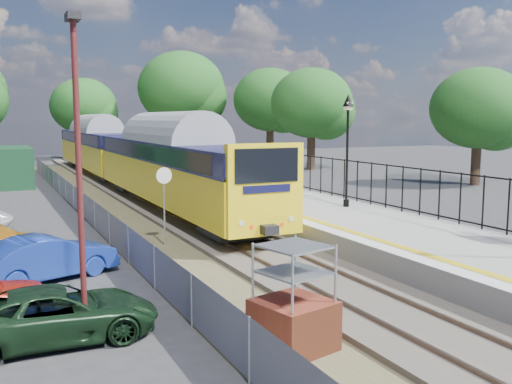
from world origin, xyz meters
TOP-DOWN VIEW (x-y plane):
  - ground at (0.00, 0.00)m, footprint 120.00×120.00m
  - track_bed at (-0.47, 9.67)m, footprint 5.90×80.00m
  - platform at (4.20, 8.00)m, footprint 5.00×70.00m
  - platform_edge at (2.14, 8.00)m, footprint 0.90×70.00m
  - victorian_lamp_north at (5.30, 6.00)m, footprint 0.44×0.44m
  - palisade_fence at (6.55, 2.24)m, footprint 0.12×26.00m
  - wire_fence at (-4.20, 12.00)m, footprint 0.06×52.00m
  - tree_line at (1.40, 42.00)m, footprint 56.80×43.80m
  - train at (0.00, 23.24)m, footprint 2.82×40.83m
  - brick_plinth at (-2.84, -4.12)m, footprint 1.62×1.62m
  - speed_sign at (-2.50, 5.79)m, footprint 0.57×0.12m
  - carpark_lamp at (-6.45, -1.89)m, footprint 0.25×0.50m
  - car_green at (-6.93, -1.57)m, footprint 4.09×1.96m
  - car_blue at (-6.66, 3.25)m, footprint 4.09×2.57m

SIDE VIEW (x-z plane):
  - ground at x=0.00m, z-range 0.00..0.00m
  - track_bed at x=-0.47m, z-range -0.05..0.24m
  - platform at x=4.20m, z-range 0.00..0.90m
  - car_green at x=-6.93m, z-range 0.00..1.13m
  - wire_fence at x=-4.20m, z-range 0.00..1.20m
  - car_blue at x=-6.66m, z-range 0.00..1.27m
  - platform_edge at x=2.14m, z-range 0.90..0.91m
  - brick_plinth at x=-2.84m, z-range -0.04..2.11m
  - palisade_fence at x=6.55m, z-range 0.84..2.84m
  - speed_sign at x=-2.50m, z-range 0.52..3.35m
  - train at x=0.00m, z-range 0.59..4.09m
  - carpark_lamp at x=-6.45m, z-range 0.49..7.01m
  - victorian_lamp_north at x=5.30m, z-range 2.00..6.60m
  - tree_line at x=1.40m, z-range 0.67..12.55m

